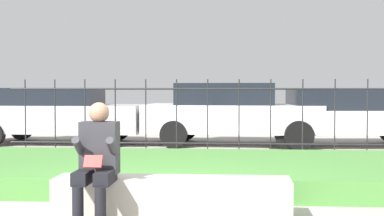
{
  "coord_description": "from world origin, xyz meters",
  "views": [
    {
      "loc": [
        0.8,
        -5.57,
        1.38
      ],
      "look_at": [
        0.07,
        3.75,
        1.03
      ],
      "focal_mm": 50.0,
      "sensor_mm": 36.0,
      "label": 1
    }
  ],
  "objects_px": {
    "stone_bench": "(172,200)",
    "car_parked_right": "(347,115)",
    "car_parked_center": "(231,112)",
    "car_parked_left": "(57,114)",
    "person_seated_reader": "(97,158)"
  },
  "relations": [
    {
      "from": "car_parked_left",
      "to": "car_parked_right",
      "type": "bearing_deg",
      "value": -0.24
    },
    {
      "from": "stone_bench",
      "to": "car_parked_center",
      "type": "xyz_separation_m",
      "value": [
        0.58,
        7.39,
        0.6
      ]
    },
    {
      "from": "person_seated_reader",
      "to": "car_parked_right",
      "type": "height_order",
      "value": "car_parked_right"
    },
    {
      "from": "stone_bench",
      "to": "car_parked_right",
      "type": "relative_size",
      "value": 0.56
    },
    {
      "from": "car_parked_right",
      "to": "car_parked_left",
      "type": "height_order",
      "value": "car_parked_left"
    },
    {
      "from": "stone_bench",
      "to": "car_parked_left",
      "type": "relative_size",
      "value": 0.58
    },
    {
      "from": "stone_bench",
      "to": "car_parked_right",
      "type": "distance_m",
      "value": 8.05
    },
    {
      "from": "stone_bench",
      "to": "car_parked_left",
      "type": "distance_m",
      "value": 8.32
    },
    {
      "from": "stone_bench",
      "to": "car_parked_left",
      "type": "bearing_deg",
      "value": 116.78
    },
    {
      "from": "car_parked_left",
      "to": "stone_bench",
      "type": "bearing_deg",
      "value": -62.66
    },
    {
      "from": "car_parked_center",
      "to": "car_parked_left",
      "type": "bearing_deg",
      "value": -177.26
    },
    {
      "from": "car_parked_center",
      "to": "car_parked_left",
      "type": "relative_size",
      "value": 1.01
    },
    {
      "from": "stone_bench",
      "to": "person_seated_reader",
      "type": "distance_m",
      "value": 0.92
    },
    {
      "from": "person_seated_reader",
      "to": "stone_bench",
      "type": "bearing_deg",
      "value": 20.33
    },
    {
      "from": "person_seated_reader",
      "to": "car_parked_right",
      "type": "xyz_separation_m",
      "value": [
        4.05,
        7.59,
        0.07
      ]
    }
  ]
}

